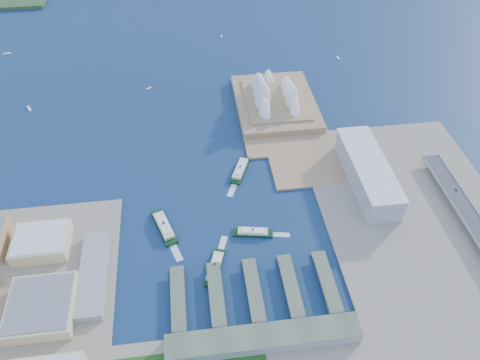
{
  "coord_description": "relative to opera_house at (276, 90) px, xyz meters",
  "views": [
    {
      "loc": [
        -39.01,
        -362.56,
        454.26
      ],
      "look_at": [
        20.34,
        90.57,
        18.0
      ],
      "focal_mm": 35.0,
      "sensor_mm": 36.0,
      "label": 1
    }
  ],
  "objects": [
    {
      "name": "boat_e",
      "position": [
        -64.37,
        263.08,
        -30.83
      ],
      "size": [
        3.27,
        9.57,
        2.33
      ],
      "primitive_type": null,
      "rotation": [
        0.0,
        0.0,
        -0.03
      ],
      "color": "white",
      "rests_on": "ground"
    },
    {
      "name": "ferry_a",
      "position": [
        -189.16,
        -246.2,
        -26.2
      ],
      "size": [
        34.44,
        63.17,
        11.61
      ],
      "primitive_type": null,
      "rotation": [
        0.0,
        0.0,
        0.33
      ],
      "color": "black",
      "rests_on": "ground"
    },
    {
      "name": "boat_d",
      "position": [
        -489.95,
        244.73,
        -30.81
      ],
      "size": [
        14.45,
        5.24,
        2.39
      ],
      "primitive_type": null,
      "rotation": [
        0.0,
        0.0,
        1.73
      ],
      "color": "white",
      "rests_on": "ground"
    },
    {
      "name": "car_c",
      "position": [
        199.0,
        -242.28,
        -16.46
      ],
      "size": [
        1.94,
        4.77,
        1.38
      ],
      "primitive_type": "imported",
      "rotation": [
        0.0,
        0.0,
        3.14
      ],
      "color": "slate",
      "rests_on": "expressway"
    },
    {
      "name": "boat_b",
      "position": [
        -211.67,
        82.4,
        -30.71
      ],
      "size": [
        9.21,
        9.02,
        2.58
      ],
      "primitive_type": null,
      "rotation": [
        0.0,
        0.0,
        2.33
      ],
      "color": "white",
      "rests_on": "ground"
    },
    {
      "name": "boat_c",
      "position": [
        150.48,
        143.45,
        -30.62
      ],
      "size": [
        4.59,
        12.54,
        2.76
      ],
      "primitive_type": null,
      "rotation": [
        0.0,
        0.0,
        3.22
      ],
      "color": "white",
      "rests_on": "ground"
    },
    {
      "name": "west_buildings",
      "position": [
        -355.0,
        -350.0,
        -15.5
      ],
      "size": [
        200.0,
        280.0,
        27.0
      ],
      "primitive_type": null,
      "color": "#A28351",
      "rests_on": "west_land"
    },
    {
      "name": "ferry_c",
      "position": [
        -130.89,
        -316.6,
        -26.87
      ],
      "size": [
        31.08,
        55.72,
        10.25
      ],
      "primitive_type": null,
      "rotation": [
        0.0,
        0.0,
        2.8
      ],
      "color": "black",
      "rests_on": "ground"
    },
    {
      "name": "boat_a",
      "position": [
        -409.87,
        45.35,
        -30.49
      ],
      "size": [
        10.24,
        15.78,
        3.01
      ],
      "primitive_type": null,
      "rotation": [
        0.0,
        0.0,
        0.44
      ],
      "color": "white",
      "rests_on": "ground"
    },
    {
      "name": "ferry_wharves",
      "position": [
        -91.0,
        -355.0,
        -27.35
      ],
      "size": [
        184.0,
        90.0,
        9.3
      ],
      "primitive_type": null,
      "color": "#4D5742",
      "rests_on": "ground"
    },
    {
      "name": "east_land",
      "position": [
        135.0,
        -330.0,
        -30.5
      ],
      "size": [
        240.0,
        500.0,
        3.0
      ],
      "primitive_type": "cube",
      "color": "gray",
      "rests_on": "ground"
    },
    {
      "name": "opera_house",
      "position": [
        0.0,
        0.0,
        0.0
      ],
      "size": [
        134.0,
        180.0,
        58.0
      ],
      "primitive_type": null,
      "color": "white",
      "rests_on": "peninsula"
    },
    {
      "name": "peninsula",
      "position": [
        2.5,
        -20.0,
        -30.5
      ],
      "size": [
        135.0,
        220.0,
        3.0
      ],
      "primitive_type": "cube",
      "color": "#957551",
      "rests_on": "ground"
    },
    {
      "name": "ferry_d",
      "position": [
        -78.88,
        -269.66,
        -27.27
      ],
      "size": [
        51.48,
        21.47,
        9.46
      ],
      "primitive_type": null,
      "rotation": [
        0.0,
        0.0,
        1.39
      ],
      "color": "black",
      "rests_on": "ground"
    },
    {
      "name": "terminal_building",
      "position": [
        -90.0,
        -415.0,
        -23.0
      ],
      "size": [
        200.0,
        28.0,
        12.0
      ],
      "primitive_type": "cube",
      "color": "gray",
      "rests_on": "south_land"
    },
    {
      "name": "ground",
      "position": [
        -105.0,
        -280.0,
        -32.0
      ],
      "size": [
        3000.0,
        3000.0,
        0.0
      ],
      "primitive_type": "plane",
      "color": "#0F2146",
      "rests_on": "ground"
    },
    {
      "name": "toaster_building",
      "position": [
        90.0,
        -200.0,
        -11.5
      ],
      "size": [
        45.0,
        155.0,
        35.0
      ],
      "primitive_type": "cube",
      "color": "#99999E",
      "rests_on": "east_land"
    },
    {
      "name": "ferry_b",
      "position": [
        -79.5,
        -152.46,
        -26.57
      ],
      "size": [
        36.38,
        58.54,
        10.87
      ],
      "primitive_type": null,
      "rotation": [
        0.0,
        0.0,
        -0.41
      ],
      "color": "black",
      "rests_on": "ground"
    },
    {
      "name": "west_land",
      "position": [
        -355.0,
        -385.0,
        -30.5
      ],
      "size": [
        220.0,
        390.0,
        3.0
      ],
      "primitive_type": "cube",
      "color": "gray",
      "rests_on": "ground"
    }
  ]
}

